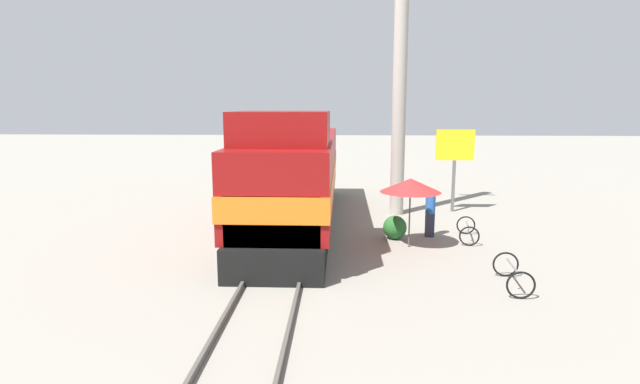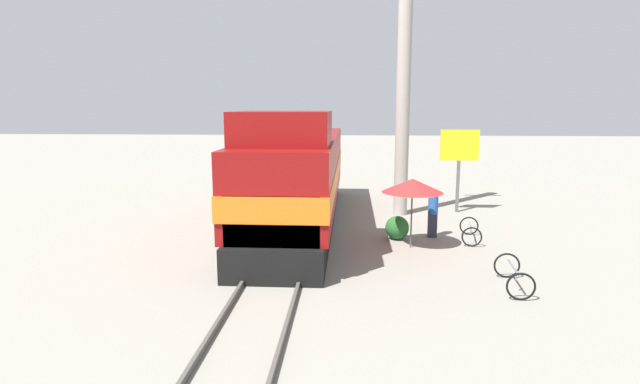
% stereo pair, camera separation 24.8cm
% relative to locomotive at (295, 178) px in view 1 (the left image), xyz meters
% --- Properties ---
extents(ground_plane, '(120.00, 120.00, 0.00)m').
position_rel_locomotive_xyz_m(ground_plane, '(0.00, -1.60, -1.84)').
color(ground_plane, gray).
extents(rail_near, '(0.08, 34.42, 0.15)m').
position_rel_locomotive_xyz_m(rail_near, '(-0.72, -1.60, -1.77)').
color(rail_near, '#4C4742').
rests_on(rail_near, ground_plane).
extents(rail_far, '(0.08, 34.42, 0.15)m').
position_rel_locomotive_xyz_m(rail_far, '(0.72, -1.60, -1.77)').
color(rail_far, '#4C4742').
rests_on(rail_far, ground_plane).
extents(locomotive, '(2.97, 13.99, 4.36)m').
position_rel_locomotive_xyz_m(locomotive, '(0.00, 0.00, 0.00)').
color(locomotive, black).
rests_on(locomotive, ground_plane).
extents(utility_pole, '(1.80, 0.57, 11.71)m').
position_rel_locomotive_xyz_m(utility_pole, '(4.10, 2.28, 4.04)').
color(utility_pole, '#9E998E').
rests_on(utility_pole, ground_plane).
extents(vendor_umbrella, '(1.95, 1.95, 2.25)m').
position_rel_locomotive_xyz_m(vendor_umbrella, '(3.96, -2.75, 0.19)').
color(vendor_umbrella, '#4C4C4C').
rests_on(vendor_umbrella, ground_plane).
extents(billboard_sign, '(1.62, 0.12, 3.52)m').
position_rel_locomotive_xyz_m(billboard_sign, '(6.58, 2.89, 0.75)').
color(billboard_sign, '#595959').
rests_on(billboard_sign, ground_plane).
extents(shrub_cluster, '(0.81, 0.81, 0.81)m').
position_rel_locomotive_xyz_m(shrub_cluster, '(3.61, -1.76, -1.44)').
color(shrub_cluster, '#236028').
rests_on(shrub_cluster, ground_plane).
extents(person_bystander, '(0.34, 0.34, 1.73)m').
position_rel_locomotive_xyz_m(person_bystander, '(4.86, -1.39, -0.90)').
color(person_bystander, '#2D3347').
rests_on(person_bystander, ground_plane).
extents(bicycle, '(0.91, 1.69, 0.65)m').
position_rel_locomotive_xyz_m(bicycle, '(6.08, -1.77, -1.50)').
color(bicycle, black).
rests_on(bicycle, ground_plane).
extents(bicycle_spare, '(0.83, 1.69, 0.68)m').
position_rel_locomotive_xyz_m(bicycle_spare, '(6.10, -6.28, -1.49)').
color(bicycle_spare, black).
rests_on(bicycle_spare, ground_plane).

